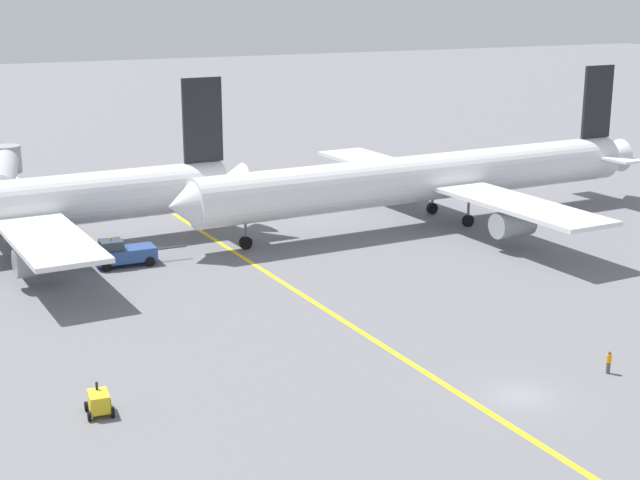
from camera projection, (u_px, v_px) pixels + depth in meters
name	position (u px, v px, depth m)	size (l,w,h in m)	color
ground_plane	(519.00, 395.00, 60.21)	(600.00, 600.00, 0.00)	slate
taxiway_stripe	(393.00, 352.00, 67.33)	(0.50, 120.00, 0.01)	yellow
airliner_at_gate_left	(1.00, 208.00, 90.33)	(52.63, 41.75, 16.48)	white
airliner_being_pushed	(428.00, 178.00, 103.02)	(59.74, 47.30, 16.57)	white
pushback_tug	(123.00, 253.00, 88.16)	(8.93, 3.09, 2.89)	#2D4C8C
gse_gpu_cart_small	(99.00, 402.00, 57.35)	(1.80, 2.25, 1.90)	gold
ground_crew_ramp_agent_by_cones	(609.00, 362.00, 63.42)	(0.36, 0.36, 1.60)	#4C4C51
jet_bridge	(4.00, 170.00, 113.67)	(6.92, 21.34, 5.79)	#B7B7BC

